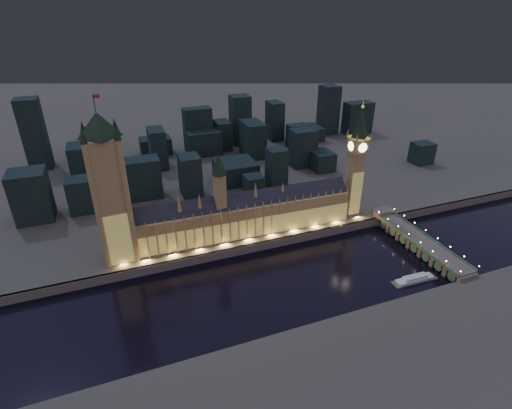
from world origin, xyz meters
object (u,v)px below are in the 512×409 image
object	(u,v)px
victoria_tower	(109,184)
westminster_bridge	(416,241)
palace_of_westminster	(242,215)
river_boat	(415,279)
elizabeth_tower	(357,154)

from	to	relation	value
victoria_tower	westminster_bridge	world-z (taller)	victoria_tower
palace_of_westminster	river_boat	distance (m)	150.74
river_boat	palace_of_westminster	bearing A→B (deg)	135.76
victoria_tower	westminster_bridge	distance (m)	261.56
elizabeth_tower	river_boat	distance (m)	124.04
victoria_tower	elizabeth_tower	size ratio (longest dim) A/B	1.20
westminster_bridge	river_boat	world-z (taller)	westminster_bridge
palace_of_westminster	victoria_tower	distance (m)	114.41
palace_of_westminster	westminster_bridge	xyz separation A→B (m)	(139.81, -65.19, -20.38)
victoria_tower	elizabeth_tower	bearing A→B (deg)	-0.00
palace_of_westminster	victoria_tower	size ratio (longest dim) A/B	1.54
palace_of_westminster	westminster_bridge	bearing A→B (deg)	-25.00
victoria_tower	westminster_bridge	xyz separation A→B (m)	(244.15, -65.37, -67.34)
palace_of_westminster	westminster_bridge	size ratio (longest dim) A/B	1.79
elizabeth_tower	westminster_bridge	xyz separation A→B (m)	(26.15, -65.37, -62.93)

